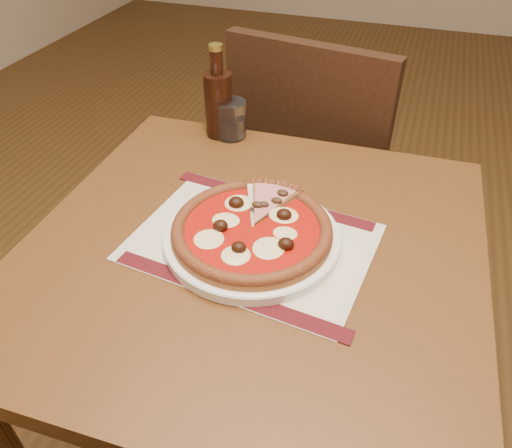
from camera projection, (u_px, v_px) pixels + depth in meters
The scene contains 8 objects.
table at pixel (253, 284), 0.95m from camera, with size 0.82×0.82×0.75m.
chair_far at pixel (316, 167), 1.49m from camera, with size 0.51×0.51×0.94m.
placemat at pixel (252, 242), 0.89m from camera, with size 0.41×0.30×0.00m, color beige.
plate at pixel (252, 238), 0.88m from camera, with size 0.31×0.31×0.02m, color white.
pizza at pixel (252, 229), 0.87m from camera, with size 0.28×0.28×0.04m.
ham_slice at pixel (268, 203), 0.94m from camera, with size 0.10×0.15×0.02m.
water_glass at pixel (231, 119), 1.17m from camera, with size 0.07×0.07×0.09m, color white.
bottle at pixel (218, 102), 1.15m from camera, with size 0.06×0.06×0.22m.
Camera 1 is at (0.25, -1.49, 1.33)m, focal length 35.00 mm.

